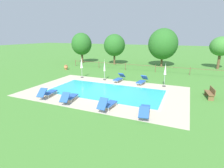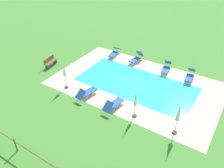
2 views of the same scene
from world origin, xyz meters
name	(u,v)px [view 1 (image 1 of 2)]	position (x,y,z in m)	size (l,w,h in m)	color
ground_plane	(105,91)	(0.00, 0.00, 0.00)	(160.00, 160.00, 0.00)	#478433
pool_deck_paving	(105,91)	(0.00, 0.00, 0.00)	(14.05, 8.74, 0.01)	beige
swimming_pool_water	(105,91)	(0.00, 0.00, 0.01)	(10.08, 4.76, 0.01)	#2DB7C6
pool_coping_rim	(105,91)	(0.00, 0.00, 0.01)	(10.56, 5.24, 0.01)	beige
sun_lounger_north_near_steps	(142,81)	(2.44, 3.66, 0.38)	(0.85, 2.04, 0.86)	#2856A8
sun_lounger_north_mid	(107,104)	(1.85, -3.56, 0.39)	(0.76, 1.91, 0.99)	#2856A8
sun_lounger_north_far	(70,97)	(-1.38, -3.40, 0.38)	(0.90, 2.02, 0.90)	#2856A8
sun_lounger_north_end	(145,110)	(4.39, -3.48, 0.36)	(0.90, 2.11, 0.77)	#2856A8
sun_lounger_south_near_corner	(48,93)	(-3.66, -3.22, 0.38)	(0.82, 2.01, 0.89)	#2856A8
sun_lounger_south_end	(119,78)	(-0.11, 3.72, 0.38)	(0.79, 2.03, 0.86)	#2856A8
patio_umbrella_closed_row_west	(165,72)	(4.66, 3.66, 1.51)	(0.32, 0.32, 2.27)	#383838
patio_umbrella_closed_row_mid_west	(104,67)	(-1.85, 3.71, 1.43)	(0.32, 0.32, 2.31)	#383838
patio_umbrella_closed_row_centre	(81,64)	(-4.82, 3.70, 1.64)	(0.32, 0.32, 2.44)	#383838
wooden_bench_lawn_side	(210,93)	(8.47, 1.69, 0.47)	(0.66, 1.55, 0.87)	brown
terracotta_urn_near_fence	(66,67)	(-9.68, 7.00, 0.37)	(0.56, 0.56, 0.68)	#C67547
perimeter_fence	(140,66)	(0.50, 10.26, 0.71)	(21.60, 0.08, 1.05)	brown
tree_far_west	(163,44)	(2.70, 15.48, 3.53)	(4.56, 4.56, 5.94)	brown
tree_west_mid	(114,45)	(-5.03, 14.25, 3.25)	(3.55, 3.55, 5.08)	brown
tree_centre	(221,46)	(10.77, 16.40, 3.31)	(3.04, 3.04, 4.72)	brown
tree_far_east	(82,44)	(-11.17, 13.73, 3.35)	(3.55, 3.55, 5.30)	brown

